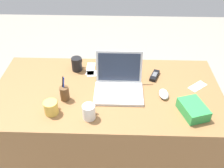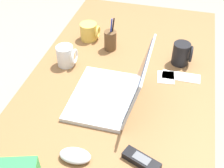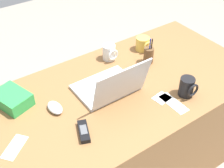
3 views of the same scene
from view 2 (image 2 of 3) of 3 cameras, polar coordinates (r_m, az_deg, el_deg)
The scene contains 10 objects.
desk at distance 1.53m, azimuth 0.93°, elevation -10.77°, with size 1.60×0.81×0.72m, color olive.
laptop at distance 1.18m, azimuth 0.21°, elevation -1.43°, with size 0.33×0.30×0.24m.
computer_mouse at distance 1.02m, azimuth -7.10°, elevation -13.52°, with size 0.06×0.11×0.03m, color silver.
coffee_mug_white at distance 1.41m, azimuth 13.29°, elevation 5.70°, with size 0.08×0.09×0.11m.
coffee_mug_tall at distance 1.56m, azimuth -4.39°, elevation 10.02°, with size 0.09×0.10×0.09m.
coffee_mug_spare at distance 1.38m, azimuth -8.83°, elevation 5.36°, with size 0.08×0.09×0.10m.
cordless_phone at distance 1.02m, azimuth 5.68°, elevation -14.44°, with size 0.09×0.14×0.03m.
pen_holder at distance 1.47m, azimuth -0.32°, elevation 8.45°, with size 0.06×0.06×0.17m.
paper_note_left at distance 1.34m, azimuth 10.34°, elevation 1.28°, with size 0.09×0.07×0.00m, color white.
paper_note_right at distance 1.36m, azimuth 13.14°, elevation 1.42°, with size 0.06×0.17×0.00m, color white.
Camera 2 is at (0.92, 0.22, 1.57)m, focal length 47.48 mm.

